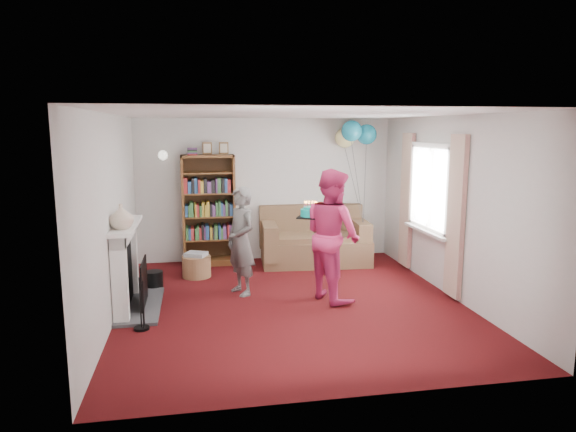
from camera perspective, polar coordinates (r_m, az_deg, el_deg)
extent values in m
plane|color=#370808|center=(7.00, 0.43, -9.67)|extent=(5.00, 5.00, 0.00)
cube|color=silver|center=(9.14, -2.49, 2.96)|extent=(4.50, 0.02, 2.50)
cube|color=silver|center=(6.65, -19.06, -0.10)|extent=(0.02, 5.00, 2.50)
cube|color=silver|center=(7.44, 17.80, 0.96)|extent=(0.02, 5.00, 2.50)
cube|color=white|center=(6.60, 0.45, 11.29)|extent=(4.50, 5.00, 0.01)
cube|color=#3F3F42|center=(7.11, -16.16, -9.58)|extent=(0.55, 1.40, 0.04)
cube|color=white|center=(6.46, -18.19, -6.90)|extent=(0.18, 0.14, 1.06)
cube|color=white|center=(7.51, -17.07, -4.53)|extent=(0.18, 0.14, 1.06)
cube|color=white|center=(6.88, -17.79, -1.85)|extent=(0.18, 1.24, 0.16)
cube|color=white|center=(6.85, -17.58, -1.02)|extent=(0.28, 1.35, 0.05)
cube|color=black|center=(7.00, -17.73, -6.03)|extent=(0.10, 0.80, 0.86)
cube|color=black|center=(7.01, -15.71, -7.17)|extent=(0.02, 0.70, 0.60)
cylinder|color=black|center=(6.27, -16.08, -9.30)|extent=(0.18, 0.18, 0.64)
cylinder|color=black|center=(7.83, -14.67, -6.89)|extent=(0.26, 0.26, 0.26)
cube|color=white|center=(7.88, 15.74, 7.55)|extent=(0.08, 1.30, 0.08)
cube|color=white|center=(8.02, 15.33, -1.41)|extent=(0.08, 1.30, 0.08)
cube|color=white|center=(7.94, 15.72, 3.03)|extent=(0.01, 1.15, 1.20)
cube|color=white|center=(8.01, 15.12, -1.63)|extent=(0.14, 1.32, 0.04)
cube|color=#C4B294|center=(7.24, 18.15, -0.10)|extent=(0.07, 0.38, 2.20)
cube|color=#C4B294|center=(8.70, 13.05, 1.71)|extent=(0.07, 0.38, 2.20)
cylinder|color=gold|center=(8.96, -13.70, 6.73)|extent=(0.04, 0.12, 0.04)
sphere|color=white|center=(8.87, -13.73, 6.57)|extent=(0.16, 0.16, 0.16)
cube|color=#472B14|center=(9.05, -8.82, 0.82)|extent=(0.89, 0.04, 1.88)
cube|color=brown|center=(8.87, -11.54, 0.55)|extent=(0.04, 0.42, 1.88)
cube|color=brown|center=(8.89, -6.04, 0.71)|extent=(0.04, 0.42, 1.88)
cube|color=brown|center=(8.77, -8.94, 6.59)|extent=(0.89, 0.42, 0.04)
cube|color=brown|center=(9.05, -8.64, -4.95)|extent=(0.89, 0.42, 0.10)
cube|color=brown|center=(8.96, -8.70, -2.50)|extent=(0.81, 0.38, 0.03)
cube|color=brown|center=(8.88, -8.77, 0.00)|extent=(0.81, 0.38, 0.02)
cube|color=brown|center=(8.83, -8.83, 2.54)|extent=(0.81, 0.38, 0.02)
cube|color=brown|center=(8.79, -8.89, 4.78)|extent=(0.81, 0.38, 0.02)
cube|color=maroon|center=(8.74, -10.59, 7.06)|extent=(0.16, 0.22, 0.12)
cube|color=brown|center=(8.81, -8.97, 7.45)|extent=(0.16, 0.02, 0.20)
cube|color=brown|center=(8.83, -7.15, 7.49)|extent=(0.16, 0.02, 0.20)
cube|color=brown|center=(8.97, 3.02, -3.88)|extent=(1.84, 0.97, 0.43)
cube|color=brown|center=(9.24, 2.52, -1.07)|extent=(1.84, 0.24, 0.76)
cube|color=brown|center=(8.78, -2.07, -2.73)|extent=(0.24, 0.92, 0.60)
cube|color=brown|center=(9.14, 7.93, -2.32)|extent=(0.24, 0.92, 0.60)
cube|color=brown|center=(8.76, 0.53, -2.54)|extent=(0.78, 0.67, 0.12)
cube|color=brown|center=(8.94, 5.72, -2.32)|extent=(0.78, 0.67, 0.12)
cylinder|color=olive|center=(8.28, -10.13, -5.54)|extent=(0.45, 0.45, 0.34)
cube|color=beige|center=(8.23, -10.17, -4.20)|extent=(0.31, 0.25, 0.06)
imported|color=black|center=(7.22, -5.24, -2.79)|extent=(0.57, 0.66, 1.53)
imported|color=#BD2558|center=(6.99, 4.94, -2.09)|extent=(0.94, 1.05, 1.79)
cube|color=black|center=(7.05, 2.52, -0.11)|extent=(0.33, 0.33, 0.02)
cylinder|color=#0D9D92|center=(7.04, 2.52, 0.37)|extent=(0.27, 0.27, 0.10)
cylinder|color=#0D9D92|center=(7.03, 2.52, 0.86)|extent=(0.20, 0.20, 0.04)
cylinder|color=#DB6194|center=(7.05, 3.18, 1.15)|extent=(0.01, 0.01, 0.09)
sphere|color=orange|center=(7.04, 3.18, 1.56)|extent=(0.02, 0.02, 0.02)
cylinder|color=#DB6194|center=(7.08, 3.02, 1.20)|extent=(0.01, 0.01, 0.09)
sphere|color=orange|center=(7.08, 3.02, 1.60)|extent=(0.02, 0.02, 0.02)
cylinder|color=#DB6194|center=(7.11, 2.72, 1.23)|extent=(0.01, 0.01, 0.09)
sphere|color=orange|center=(7.10, 2.73, 1.63)|extent=(0.02, 0.02, 0.02)
cylinder|color=#DB6194|center=(7.11, 2.38, 1.23)|extent=(0.01, 0.01, 0.09)
sphere|color=orange|center=(7.10, 2.38, 1.63)|extent=(0.02, 0.02, 0.02)
cylinder|color=#DB6194|center=(7.09, 2.07, 1.21)|extent=(0.01, 0.01, 0.09)
sphere|color=orange|center=(7.08, 2.08, 1.61)|extent=(0.02, 0.02, 0.02)
cylinder|color=#DB6194|center=(7.05, 1.89, 1.17)|extent=(0.01, 0.01, 0.09)
sphere|color=orange|center=(7.05, 1.89, 1.57)|extent=(0.02, 0.02, 0.02)
cylinder|color=#DB6194|center=(7.01, 1.87, 1.12)|extent=(0.01, 0.01, 0.09)
sphere|color=orange|center=(7.00, 1.87, 1.52)|extent=(0.02, 0.02, 0.02)
cylinder|color=#DB6194|center=(6.97, 2.03, 1.07)|extent=(0.01, 0.01, 0.09)
sphere|color=orange|center=(6.97, 2.03, 1.48)|extent=(0.02, 0.02, 0.02)
cylinder|color=#DB6194|center=(6.95, 2.33, 1.04)|extent=(0.01, 0.01, 0.09)
sphere|color=orange|center=(6.94, 2.33, 1.45)|extent=(0.02, 0.02, 0.02)
cylinder|color=#DB6194|center=(6.95, 2.68, 1.04)|extent=(0.01, 0.01, 0.09)
sphere|color=orange|center=(6.94, 2.68, 1.45)|extent=(0.02, 0.02, 0.02)
cylinder|color=#DB6194|center=(6.97, 2.99, 1.06)|extent=(0.01, 0.01, 0.09)
sphere|color=orange|center=(6.96, 2.99, 1.47)|extent=(0.02, 0.02, 0.02)
cylinder|color=#DB6194|center=(7.01, 3.17, 1.10)|extent=(0.01, 0.01, 0.09)
sphere|color=orange|center=(7.00, 3.17, 1.51)|extent=(0.02, 0.02, 0.02)
sphere|color=#3F3F3F|center=(8.90, 8.36, -0.91)|extent=(0.02, 0.02, 0.02)
sphere|color=teal|center=(9.11, 8.72, 8.95)|extent=(0.35, 0.35, 0.35)
sphere|color=#F8F397|center=(9.20, 6.35, 8.63)|extent=(0.35, 0.35, 0.35)
sphere|color=teal|center=(8.83, 7.08, 9.36)|extent=(0.35, 0.35, 0.35)
imported|color=beige|center=(6.48, -18.04, -0.05)|extent=(0.34, 0.34, 0.30)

